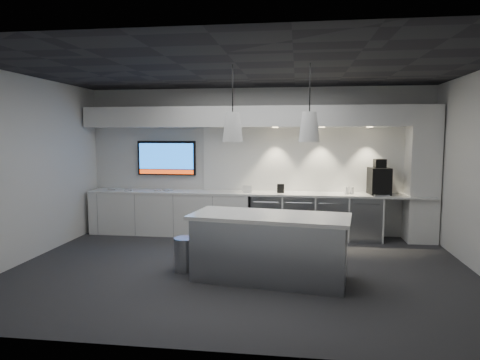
# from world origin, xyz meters

# --- Properties ---
(floor) EXTENTS (7.00, 7.00, 0.00)m
(floor) POSITION_xyz_m (0.00, 0.00, 0.00)
(floor) COLOR #2B2B2D
(floor) RESTS_ON ground
(ceiling) EXTENTS (7.00, 7.00, 0.00)m
(ceiling) POSITION_xyz_m (0.00, 0.00, 3.00)
(ceiling) COLOR black
(ceiling) RESTS_ON wall_back
(wall_back) EXTENTS (7.00, 0.00, 7.00)m
(wall_back) POSITION_xyz_m (0.00, 2.50, 1.50)
(wall_back) COLOR silver
(wall_back) RESTS_ON floor
(wall_front) EXTENTS (7.00, 0.00, 7.00)m
(wall_front) POSITION_xyz_m (0.00, -2.50, 1.50)
(wall_front) COLOR silver
(wall_front) RESTS_ON floor
(wall_left) EXTENTS (0.00, 7.00, 7.00)m
(wall_left) POSITION_xyz_m (-3.50, 0.00, 1.50)
(wall_left) COLOR silver
(wall_left) RESTS_ON floor
(back_counter) EXTENTS (6.80, 0.65, 0.04)m
(back_counter) POSITION_xyz_m (0.00, 2.17, 0.88)
(back_counter) COLOR white
(back_counter) RESTS_ON left_base_cabinets
(left_base_cabinets) EXTENTS (3.30, 0.63, 0.86)m
(left_base_cabinets) POSITION_xyz_m (-1.75, 2.17, 0.43)
(left_base_cabinets) COLOR white
(left_base_cabinets) RESTS_ON floor
(fridge_unit_a) EXTENTS (0.60, 0.61, 0.85)m
(fridge_unit_a) POSITION_xyz_m (0.25, 2.17, 0.42)
(fridge_unit_a) COLOR gray
(fridge_unit_a) RESTS_ON floor
(fridge_unit_b) EXTENTS (0.60, 0.61, 0.85)m
(fridge_unit_b) POSITION_xyz_m (0.88, 2.17, 0.42)
(fridge_unit_b) COLOR gray
(fridge_unit_b) RESTS_ON floor
(fridge_unit_c) EXTENTS (0.60, 0.61, 0.85)m
(fridge_unit_c) POSITION_xyz_m (1.51, 2.17, 0.42)
(fridge_unit_c) COLOR gray
(fridge_unit_c) RESTS_ON floor
(fridge_unit_d) EXTENTS (0.60, 0.61, 0.85)m
(fridge_unit_d) POSITION_xyz_m (2.14, 2.17, 0.42)
(fridge_unit_d) COLOR gray
(fridge_unit_d) RESTS_ON floor
(backsplash) EXTENTS (4.60, 0.03, 1.30)m
(backsplash) POSITION_xyz_m (1.20, 2.48, 1.55)
(backsplash) COLOR white
(backsplash) RESTS_ON wall_back
(soffit) EXTENTS (6.90, 0.60, 0.40)m
(soffit) POSITION_xyz_m (0.00, 2.20, 2.40)
(soffit) COLOR white
(soffit) RESTS_ON wall_back
(column) EXTENTS (0.55, 0.55, 2.60)m
(column) POSITION_xyz_m (3.20, 2.20, 1.30)
(column) COLOR white
(column) RESTS_ON floor
(wall_tv) EXTENTS (1.25, 0.07, 0.72)m
(wall_tv) POSITION_xyz_m (-1.90, 2.45, 1.56)
(wall_tv) COLOR black
(wall_tv) RESTS_ON wall_back
(island) EXTENTS (2.32, 1.25, 0.93)m
(island) POSITION_xyz_m (0.47, -0.39, 0.47)
(island) COLOR gray
(island) RESTS_ON floor
(bin) EXTENTS (0.43, 0.43, 0.50)m
(bin) POSITION_xyz_m (-0.81, -0.14, 0.25)
(bin) COLOR gray
(bin) RESTS_ON floor
(coffee_machine) EXTENTS (0.42, 0.57, 0.68)m
(coffee_machine) POSITION_xyz_m (2.41, 2.20, 1.18)
(coffee_machine) COLOR black
(coffee_machine) RESTS_ON back_counter
(sign_black) EXTENTS (0.14, 0.04, 0.18)m
(sign_black) POSITION_xyz_m (0.52, 2.13, 0.99)
(sign_black) COLOR black
(sign_black) RESTS_ON back_counter
(sign_white) EXTENTS (0.18, 0.04, 0.14)m
(sign_white) POSITION_xyz_m (-0.14, 2.11, 0.97)
(sign_white) COLOR white
(sign_white) RESTS_ON back_counter
(cup_cluster) EXTENTS (0.17, 0.17, 0.14)m
(cup_cluster) POSITION_xyz_m (1.85, 2.18, 0.97)
(cup_cluster) COLOR white
(cup_cluster) RESTS_ON back_counter
(tray_a) EXTENTS (0.20, 0.20, 0.02)m
(tray_a) POSITION_xyz_m (-3.01, 2.17, 0.91)
(tray_a) COLOR #A0A0A0
(tray_a) RESTS_ON back_counter
(tray_b) EXTENTS (0.17, 0.17, 0.02)m
(tray_b) POSITION_xyz_m (-2.60, 2.09, 0.91)
(tray_b) COLOR #A0A0A0
(tray_b) RESTS_ON back_counter
(tray_c) EXTENTS (0.20, 0.20, 0.02)m
(tray_c) POSITION_xyz_m (-2.01, 2.15, 0.91)
(tray_c) COLOR #A0A0A0
(tray_c) RESTS_ON back_counter
(tray_d) EXTENTS (0.19, 0.19, 0.02)m
(tray_d) POSITION_xyz_m (-1.78, 2.15, 0.91)
(tray_d) COLOR #A0A0A0
(tray_d) RESTS_ON back_counter
(pendant_left) EXTENTS (0.29, 0.29, 1.11)m
(pendant_left) POSITION_xyz_m (-0.05, -0.39, 2.15)
(pendant_left) COLOR white
(pendant_left) RESTS_ON ceiling
(pendant_right) EXTENTS (0.29, 0.29, 1.11)m
(pendant_right) POSITION_xyz_m (1.00, -0.39, 2.15)
(pendant_right) COLOR white
(pendant_right) RESTS_ON ceiling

